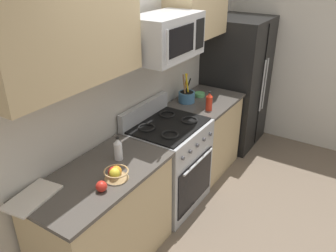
% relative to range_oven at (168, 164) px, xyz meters
% --- Properties ---
extents(ground_plane, '(16.00, 16.00, 0.00)m').
position_rel_range_oven_xyz_m(ground_plane, '(0.00, -0.71, -0.47)').
color(ground_plane, '#6B5B4C').
extents(wall_back, '(8.00, 0.10, 2.60)m').
position_rel_range_oven_xyz_m(wall_back, '(0.00, 0.38, 0.83)').
color(wall_back, beige).
rests_on(wall_back, ground).
extents(counter_left, '(1.19, 0.63, 0.91)m').
position_rel_range_oven_xyz_m(counter_left, '(-0.99, -0.00, -0.02)').
color(counter_left, tan).
rests_on(counter_left, ground).
extents(range_oven, '(0.76, 0.68, 1.09)m').
position_rel_range_oven_xyz_m(range_oven, '(0.00, 0.00, 0.00)').
color(range_oven, '#B2B5BA').
rests_on(range_oven, ground).
extents(counter_right, '(0.85, 0.63, 0.91)m').
position_rel_range_oven_xyz_m(counter_right, '(0.81, -0.00, -0.02)').
color(counter_right, tan).
rests_on(counter_right, ground).
extents(refrigerator, '(0.83, 0.74, 1.72)m').
position_rel_range_oven_xyz_m(refrigerator, '(1.67, -0.02, 0.39)').
color(refrigerator, black).
rests_on(refrigerator, ground).
extents(wall_right, '(0.10, 8.00, 2.60)m').
position_rel_range_oven_xyz_m(wall_right, '(2.19, -0.71, 0.83)').
color(wall_right, beige).
rests_on(wall_right, ground).
extents(microwave, '(0.72, 0.44, 0.38)m').
position_rel_range_oven_xyz_m(microwave, '(-0.00, 0.03, 1.30)').
color(microwave, '#B2B5BA').
extents(upper_cabinets_left, '(1.18, 0.34, 0.78)m').
position_rel_range_oven_xyz_m(upper_cabinets_left, '(-0.99, 0.16, 1.52)').
color(upper_cabinets_left, tan).
extents(utensil_crock, '(0.19, 0.19, 0.34)m').
position_rel_range_oven_xyz_m(utensil_crock, '(0.63, 0.16, 0.50)').
color(utensil_crock, teal).
rests_on(utensil_crock, counter_right).
extents(fruit_basket, '(0.19, 0.19, 0.10)m').
position_rel_range_oven_xyz_m(fruit_basket, '(-0.95, -0.14, 0.48)').
color(fruit_basket, tan).
rests_on(fruit_basket, counter_left).
extents(apple_loose, '(0.08, 0.08, 0.08)m').
position_rel_range_oven_xyz_m(apple_loose, '(-1.13, -0.16, 0.48)').
color(apple_loose, red).
rests_on(apple_loose, counter_left).
extents(cutting_board, '(0.40, 0.27, 0.02)m').
position_rel_range_oven_xyz_m(cutting_board, '(-1.45, 0.19, 0.44)').
color(cutting_board, silver).
rests_on(cutting_board, counter_left).
extents(bottle_hot_sauce, '(0.07, 0.07, 0.21)m').
position_rel_range_oven_xyz_m(bottle_hot_sauce, '(0.56, -0.16, 0.53)').
color(bottle_hot_sauce, red).
rests_on(bottle_hot_sauce, counter_right).
extents(bottle_vinegar, '(0.07, 0.07, 0.20)m').
position_rel_range_oven_xyz_m(bottle_vinegar, '(-0.73, 0.01, 0.53)').
color(bottle_vinegar, silver).
rests_on(bottle_vinegar, counter_left).
extents(prep_bowl, '(0.12, 0.12, 0.05)m').
position_rel_range_oven_xyz_m(prep_bowl, '(0.87, 0.11, 0.46)').
color(prep_bowl, '#59AD66').
rests_on(prep_bowl, counter_right).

